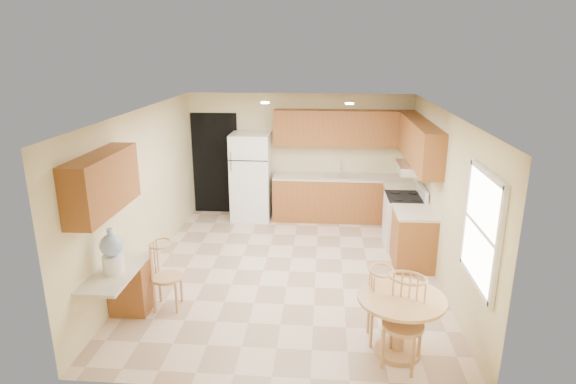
# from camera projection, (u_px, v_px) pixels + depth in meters

# --- Properties ---
(floor) EXTENTS (5.50, 5.50, 0.00)m
(floor) POSITION_uv_depth(u_px,v_px,m) (289.00, 271.00, 7.56)
(floor) COLOR beige
(floor) RESTS_ON ground
(ceiling) EXTENTS (4.50, 5.50, 0.02)m
(ceiling) POSITION_uv_depth(u_px,v_px,m) (290.00, 112.00, 6.83)
(ceiling) COLOR white
(ceiling) RESTS_ON wall_back
(wall_back) EXTENTS (4.50, 0.02, 2.50)m
(wall_back) POSITION_uv_depth(u_px,v_px,m) (299.00, 155.00, 9.81)
(wall_back) COLOR beige
(wall_back) RESTS_ON floor
(wall_front) EXTENTS (4.50, 0.02, 2.50)m
(wall_front) POSITION_uv_depth(u_px,v_px,m) (268.00, 281.00, 4.57)
(wall_front) COLOR beige
(wall_front) RESTS_ON floor
(wall_left) EXTENTS (0.02, 5.50, 2.50)m
(wall_left) POSITION_uv_depth(u_px,v_px,m) (143.00, 192.00, 7.36)
(wall_left) COLOR beige
(wall_left) RESTS_ON floor
(wall_right) EXTENTS (0.02, 5.50, 2.50)m
(wall_right) POSITION_uv_depth(u_px,v_px,m) (443.00, 199.00, 7.03)
(wall_right) COLOR beige
(wall_right) RESTS_ON floor
(doorway) EXTENTS (0.90, 0.02, 2.10)m
(doorway) POSITION_uv_depth(u_px,v_px,m) (215.00, 164.00, 9.99)
(doorway) COLOR black
(doorway) RESTS_ON floor
(base_cab_back) EXTENTS (2.75, 0.60, 0.87)m
(base_cab_back) POSITION_uv_depth(u_px,v_px,m) (342.00, 199.00, 9.70)
(base_cab_back) COLOR #965726
(base_cab_back) RESTS_ON floor
(counter_back) EXTENTS (2.75, 0.63, 0.04)m
(counter_back) POSITION_uv_depth(u_px,v_px,m) (342.00, 177.00, 9.57)
(counter_back) COLOR beige
(counter_back) RESTS_ON base_cab_back
(base_cab_right_a) EXTENTS (0.60, 0.59, 0.87)m
(base_cab_right_a) POSITION_uv_depth(u_px,v_px,m) (400.00, 210.00, 9.05)
(base_cab_right_a) COLOR #965726
(base_cab_right_a) RESTS_ON floor
(counter_right_a) EXTENTS (0.63, 0.59, 0.04)m
(counter_right_a) POSITION_uv_depth(u_px,v_px,m) (401.00, 187.00, 8.92)
(counter_right_a) COLOR beige
(counter_right_a) RESTS_ON base_cab_right_a
(base_cab_right_b) EXTENTS (0.60, 0.80, 0.87)m
(base_cab_right_b) POSITION_uv_depth(u_px,v_px,m) (413.00, 239.00, 7.67)
(base_cab_right_b) COLOR #965726
(base_cab_right_b) RESTS_ON floor
(counter_right_b) EXTENTS (0.63, 0.80, 0.04)m
(counter_right_b) POSITION_uv_depth(u_px,v_px,m) (415.00, 213.00, 7.53)
(counter_right_b) COLOR beige
(counter_right_b) RESTS_ON base_cab_right_b
(upper_cab_back) EXTENTS (2.75, 0.33, 0.70)m
(upper_cab_back) POSITION_uv_depth(u_px,v_px,m) (344.00, 128.00, 9.42)
(upper_cab_back) COLOR #965726
(upper_cab_back) RESTS_ON wall_back
(upper_cab_right) EXTENTS (0.33, 2.42, 0.70)m
(upper_cab_right) POSITION_uv_depth(u_px,v_px,m) (419.00, 142.00, 8.02)
(upper_cab_right) COLOR #965726
(upper_cab_right) RESTS_ON wall_right
(upper_cab_left) EXTENTS (0.33, 1.40, 0.70)m
(upper_cab_left) POSITION_uv_depth(u_px,v_px,m) (103.00, 183.00, 5.65)
(upper_cab_left) COLOR #965726
(upper_cab_left) RESTS_ON wall_left
(sink) EXTENTS (0.78, 0.44, 0.01)m
(sink) POSITION_uv_depth(u_px,v_px,m) (341.00, 176.00, 9.56)
(sink) COLOR silver
(sink) RESTS_ON counter_back
(range_hood) EXTENTS (0.50, 0.76, 0.14)m
(range_hood) POSITION_uv_depth(u_px,v_px,m) (413.00, 168.00, 8.12)
(range_hood) COLOR silver
(range_hood) RESTS_ON upper_cab_right
(desk_pedestal) EXTENTS (0.48, 0.42, 0.72)m
(desk_pedestal) POSITION_uv_depth(u_px,v_px,m) (131.00, 286.00, 6.34)
(desk_pedestal) COLOR #965726
(desk_pedestal) RESTS_ON floor
(desk_top) EXTENTS (0.50, 1.20, 0.04)m
(desk_top) POSITION_uv_depth(u_px,v_px,m) (116.00, 272.00, 5.86)
(desk_top) COLOR beige
(desk_top) RESTS_ON desk_pedestal
(window) EXTENTS (0.06, 1.12, 1.30)m
(window) POSITION_uv_depth(u_px,v_px,m) (482.00, 229.00, 5.19)
(window) COLOR white
(window) RESTS_ON wall_right
(can_light_a) EXTENTS (0.14, 0.14, 0.02)m
(can_light_a) POSITION_uv_depth(u_px,v_px,m) (265.00, 103.00, 8.01)
(can_light_a) COLOR white
(can_light_a) RESTS_ON ceiling
(can_light_b) EXTENTS (0.14, 0.14, 0.02)m
(can_light_b) POSITION_uv_depth(u_px,v_px,m) (349.00, 104.00, 7.91)
(can_light_b) COLOR white
(can_light_b) RESTS_ON ceiling
(refrigerator) EXTENTS (0.77, 0.75, 1.75)m
(refrigerator) POSITION_uv_depth(u_px,v_px,m) (251.00, 177.00, 9.66)
(refrigerator) COLOR white
(refrigerator) RESTS_ON floor
(stove) EXTENTS (0.65, 0.76, 1.09)m
(stove) POSITION_uv_depth(u_px,v_px,m) (404.00, 220.00, 8.40)
(stove) COLOR white
(stove) RESTS_ON floor
(dining_table) EXTENTS (0.98, 0.98, 0.73)m
(dining_table) POSITION_uv_depth(u_px,v_px,m) (400.00, 317.00, 5.40)
(dining_table) COLOR tan
(dining_table) RESTS_ON floor
(chair_table_a) EXTENTS (0.41, 0.53, 0.92)m
(chair_table_a) POSITION_uv_depth(u_px,v_px,m) (385.00, 302.00, 5.54)
(chair_table_a) COLOR tan
(chair_table_a) RESTS_ON floor
(chair_table_b) EXTENTS (0.46, 0.51, 1.04)m
(chair_table_b) POSITION_uv_depth(u_px,v_px,m) (405.00, 319.00, 5.08)
(chair_table_b) COLOR tan
(chair_table_b) RESTS_ON floor
(chair_desk) EXTENTS (0.41, 0.53, 0.93)m
(chair_desk) POSITION_uv_depth(u_px,v_px,m) (164.00, 272.00, 6.28)
(chair_desk) COLOR tan
(chair_desk) RESTS_ON floor
(water_crock) EXTENTS (0.27, 0.27, 0.56)m
(water_crock) POSITION_uv_depth(u_px,v_px,m) (112.00, 253.00, 5.75)
(water_crock) COLOR white
(water_crock) RESTS_ON desk_top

